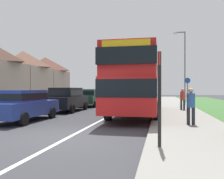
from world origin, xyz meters
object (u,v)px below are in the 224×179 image
parked_car_black (67,98)px  parked_car_dark_green (89,97)px  cycle_route_sign (187,91)px  pedestrian_walking_away (183,98)px  street_lamp_mid (184,63)px  parked_car_blue (23,104)px  pedestrian_at_stop (191,104)px  bus_stop_sign (160,92)px  double_decker_bus (138,81)px

parked_car_black → parked_car_dark_green: bearing=88.0°
parked_car_dark_green → cycle_route_sign: cycle_route_sign is taller
pedestrian_walking_away → cycle_route_sign: size_ratio=0.66×
parked_car_black → parked_car_dark_green: size_ratio=1.14×
street_lamp_mid → pedestrian_walking_away: bearing=-95.9°
parked_car_blue → pedestrian_at_stop: (7.98, -0.30, 0.10)m
parked_car_black → parked_car_dark_green: 4.90m
street_lamp_mid → cycle_route_sign: bearing=-90.8°
parked_car_black → pedestrian_at_stop: 9.81m
pedestrian_walking_away → pedestrian_at_stop: bearing=-92.4°
parked_car_black → pedestrian_walking_away: 8.38m
parked_car_blue → pedestrian_at_stop: pedestrian_at_stop is taller
parked_car_dark_green → street_lamp_mid: size_ratio=0.56×
parked_car_dark_green → pedestrian_at_stop: bearing=-54.2°
bus_stop_sign → street_lamp_mid: street_lamp_mid is taller
parked_car_blue → pedestrian_walking_away: (8.30, 7.12, 0.10)m
street_lamp_mid → pedestrian_at_stop: bearing=-93.9°
parked_car_black → pedestrian_walking_away: parked_car_black is taller
parked_car_blue → cycle_route_sign: size_ratio=1.79×
parked_car_blue → pedestrian_walking_away: 10.93m
street_lamp_mid → parked_car_dark_green: bearing=-164.4°
parked_car_blue → pedestrian_walking_away: bearing=40.6°
parked_car_blue → bus_stop_sign: 8.09m
parked_car_black → double_decker_bus: bearing=-14.8°
pedestrian_at_stop → street_lamp_mid: (0.90, 13.12, 3.11)m
pedestrian_at_stop → pedestrian_walking_away: same height
parked_car_black → cycle_route_sign: size_ratio=1.79×
parked_car_blue → pedestrian_at_stop: 7.99m
pedestrian_at_stop → cycle_route_sign: bearing=84.8°
double_decker_bus → parked_car_blue: bearing=-142.3°
pedestrian_at_stop → pedestrian_walking_away: bearing=87.6°
pedestrian_at_stop → cycle_route_sign: 9.40m
double_decker_bus → pedestrian_walking_away: size_ratio=6.41×
parked_car_dark_green → cycle_route_sign: (8.59, -1.36, 0.54)m
pedestrian_at_stop → pedestrian_walking_away: size_ratio=1.00×
pedestrian_walking_away → street_lamp_mid: (0.59, 5.70, 3.11)m
parked_car_black → cycle_route_sign: 9.46m
double_decker_bus → cycle_route_sign: (3.50, 4.93, -0.71)m
cycle_route_sign → street_lamp_mid: bearing=89.2°
bus_stop_sign → double_decker_bus: bearing=99.1°
cycle_route_sign → double_decker_bus: bearing=-125.4°
bus_stop_sign → cycle_route_sign: bearing=81.1°
pedestrian_walking_away → cycle_route_sign: (0.54, 1.93, 0.45)m
double_decker_bus → parked_car_dark_green: double_decker_bus is taller
pedestrian_walking_away → street_lamp_mid: size_ratio=0.24×
parked_car_dark_green → pedestrian_at_stop: (7.74, -10.71, 0.09)m
bus_stop_sign → parked_car_blue: bearing=146.3°
parked_car_blue → bus_stop_sign: bus_stop_sign is taller
double_decker_bus → street_lamp_mid: size_ratio=1.51×
bus_stop_sign → cycle_route_sign: (2.13, 13.53, -0.11)m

